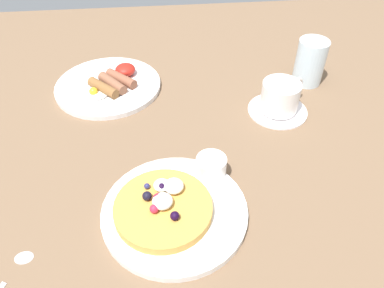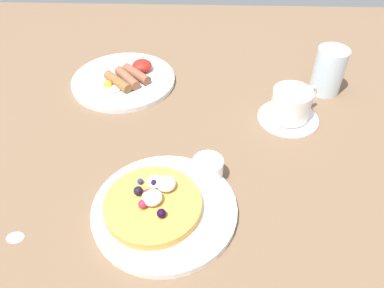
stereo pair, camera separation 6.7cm
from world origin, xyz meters
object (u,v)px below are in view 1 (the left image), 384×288
object	(u,v)px
syrup_ramekin	(211,165)
coffee_saucer	(277,110)
breakfast_plate	(108,86)
coffee_cup	(281,96)
pancake_plate	(175,212)
water_glass	(310,62)
teaspoon	(10,274)

from	to	relation	value
syrup_ramekin	coffee_saucer	distance (cm)	24.86
breakfast_plate	coffee_cup	xyz separation A→B (cm)	(37.75, -12.74, 3.53)
syrup_ramekin	coffee_saucer	size ratio (longest dim) A/B	0.42
pancake_plate	syrup_ramekin	distance (cm)	10.80
coffee_cup	water_glass	world-z (taller)	water_glass
syrup_ramekin	teaspoon	bearing A→B (deg)	-152.78
pancake_plate	water_glass	world-z (taller)	water_glass
pancake_plate	water_glass	distance (cm)	50.32
coffee_cup	breakfast_plate	bearing A→B (deg)	161.35
coffee_saucer	teaspoon	xyz separation A→B (cm)	(-48.74, -33.90, -0.16)
coffee_saucer	water_glass	world-z (taller)	water_glass
breakfast_plate	coffee_cup	world-z (taller)	coffee_cup
coffee_saucer	syrup_ramekin	bearing A→B (deg)	-134.25
breakfast_plate	coffee_saucer	size ratio (longest dim) A/B	1.91
pancake_plate	teaspoon	bearing A→B (deg)	-161.04
breakfast_plate	teaspoon	world-z (taller)	breakfast_plate
teaspoon	water_glass	distance (cm)	74.09
pancake_plate	teaspoon	distance (cm)	25.79
coffee_saucer	coffee_cup	distance (cm)	3.72
pancake_plate	coffee_cup	size ratio (longest dim) A/B	2.33
breakfast_plate	teaspoon	size ratio (longest dim) A/B	1.94
syrup_ramekin	water_glass	distance (cm)	39.62
pancake_plate	coffee_cup	distance (cm)	35.60
pancake_plate	syrup_ramekin	xyz separation A→B (cm)	(7.09, 7.82, 2.30)
coffee_saucer	breakfast_plate	bearing A→B (deg)	161.16
breakfast_plate	water_glass	world-z (taller)	water_glass
syrup_ramekin	breakfast_plate	bearing A→B (deg)	123.69
syrup_ramekin	coffee_cup	bearing A→B (deg)	45.67
coffee_saucer	teaspoon	distance (cm)	59.37
water_glass	syrup_ramekin	bearing A→B (deg)	-133.57
pancake_plate	breakfast_plate	size ratio (longest dim) A/B	0.97
breakfast_plate	water_glass	size ratio (longest dim) A/B	2.30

